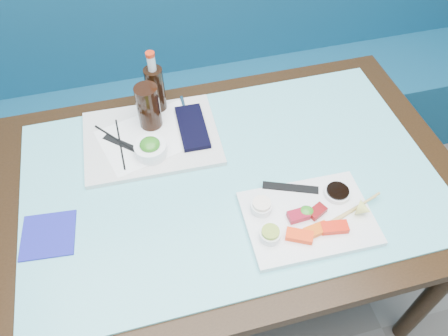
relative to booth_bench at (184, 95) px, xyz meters
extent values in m
cube|color=navy|center=(0.00, -0.07, -0.15)|extent=(3.00, 0.55, 0.45)
cube|color=navy|center=(0.00, 0.15, 0.33)|extent=(3.00, 0.12, 0.95)
cube|color=black|center=(0.00, -0.84, 0.36)|extent=(1.40, 0.90, 0.04)
cylinder|color=black|center=(0.62, -1.21, -0.02)|extent=(0.06, 0.06, 0.71)
cylinder|color=black|center=(-0.62, -0.47, -0.02)|extent=(0.06, 0.06, 0.71)
cylinder|color=black|center=(0.62, -0.47, -0.02)|extent=(0.06, 0.06, 0.71)
cube|color=#66C4CC|center=(0.00, -0.84, 0.38)|extent=(1.22, 0.76, 0.01)
cube|color=white|center=(0.17, -1.04, 0.39)|extent=(0.36, 0.26, 0.02)
cube|color=#FF340A|center=(0.12, -1.10, 0.41)|extent=(0.08, 0.06, 0.02)
cube|color=#ED5309|center=(0.17, -1.09, 0.41)|extent=(0.07, 0.04, 0.02)
cube|color=red|center=(0.22, -1.10, 0.41)|extent=(0.08, 0.05, 0.02)
cube|color=maroon|center=(0.14, -1.04, 0.41)|extent=(0.06, 0.04, 0.02)
cube|color=maroon|center=(0.19, -1.04, 0.41)|extent=(0.06, 0.05, 0.02)
ellipsoid|color=#2F881F|center=(0.16, -1.03, 0.41)|extent=(0.05, 0.05, 0.02)
cylinder|color=white|center=(0.04, -1.08, 0.41)|extent=(0.08, 0.08, 0.02)
cylinder|color=#8BA836|center=(0.04, -1.08, 0.43)|extent=(0.06, 0.06, 0.01)
cylinder|color=white|center=(0.05, -0.99, 0.41)|extent=(0.08, 0.08, 0.02)
cylinder|color=#FFE6D1|center=(0.05, -0.99, 0.43)|extent=(0.05, 0.05, 0.01)
cylinder|color=white|center=(0.27, -0.99, 0.41)|extent=(0.07, 0.07, 0.01)
cylinder|color=black|center=(0.27, -0.99, 0.42)|extent=(0.07, 0.07, 0.01)
cone|color=#F3F273|center=(0.31, -1.07, 0.42)|extent=(0.06, 0.06, 0.05)
cube|color=black|center=(0.15, -0.94, 0.40)|extent=(0.16, 0.08, 0.00)
cylinder|color=tan|center=(0.28, -1.06, 0.40)|extent=(0.20, 0.06, 0.01)
cylinder|color=tan|center=(0.29, -1.06, 0.40)|extent=(0.21, 0.08, 0.01)
cube|color=silver|center=(-0.20, -0.63, 0.39)|extent=(0.43, 0.33, 0.02)
cube|color=white|center=(-0.20, -0.63, 0.40)|extent=(0.36, 0.29, 0.00)
cylinder|color=white|center=(-0.21, -0.70, 0.42)|extent=(0.12, 0.12, 0.04)
ellipsoid|color=#2B771B|center=(-0.21, -0.70, 0.44)|extent=(0.08, 0.08, 0.03)
cylinder|color=black|center=(-0.19, -0.57, 0.47)|extent=(0.08, 0.08, 0.15)
cube|color=black|center=(-0.07, -0.63, 0.41)|extent=(0.09, 0.20, 0.02)
cylinder|color=silver|center=(-0.08, -0.52, 0.40)|extent=(0.01, 0.10, 0.01)
cylinder|color=black|center=(-0.30, -0.64, 0.40)|extent=(0.01, 0.22, 0.01)
cylinder|color=black|center=(-0.30, -0.64, 0.40)|extent=(0.16, 0.20, 0.01)
cube|color=black|center=(-0.30, -0.64, 0.40)|extent=(0.11, 0.11, 0.00)
cylinder|color=black|center=(-0.16, -0.50, 0.47)|extent=(0.06, 0.06, 0.17)
cylinder|color=silver|center=(-0.16, -0.50, 0.58)|extent=(0.03, 0.03, 0.05)
cylinder|color=red|center=(-0.16, -0.50, 0.61)|extent=(0.03, 0.03, 0.01)
cube|color=navy|center=(-0.53, -0.91, 0.39)|extent=(0.15, 0.15, 0.01)
camera|label=1|loc=(-0.23, -1.62, 1.41)|focal=35.00mm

